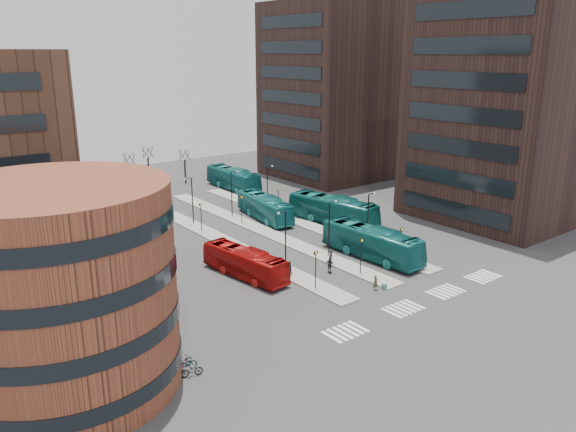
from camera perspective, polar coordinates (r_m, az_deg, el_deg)
ground at (r=49.78m, az=15.92°, el=-10.29°), size 160.00×160.00×0.00m
island_left at (r=68.07m, az=-6.80°, el=-2.38°), size 2.50×45.00×0.15m
island_mid at (r=71.15m, az=-2.66°, el=-1.44°), size 2.50×45.00×0.15m
island_right at (r=74.58m, az=1.11°, el=-0.59°), size 2.50×45.00×0.15m
suitcase at (r=54.73m, az=9.76°, el=-7.07°), size 0.51×0.45×0.53m
red_bus at (r=56.60m, az=-4.43°, el=-4.74°), size 3.88×10.83×2.95m
teal_bus_a at (r=62.05m, az=8.51°, el=-2.68°), size 3.58×12.74×3.51m
teal_bus_b at (r=75.75m, az=-2.39°, el=0.91°), size 4.45×12.07×3.28m
teal_bus_c at (r=73.85m, az=4.59°, el=0.62°), size 5.23×13.54×3.68m
teal_bus_d at (r=92.79m, az=-5.60°, el=3.80°), size 3.16×12.72×3.53m
traveller at (r=54.16m, az=8.89°, el=-6.71°), size 0.56×0.37×1.53m
commuter_a at (r=56.64m, az=0.08°, el=-5.39°), size 0.83×0.67×1.63m
commuter_b at (r=57.63m, az=4.28°, el=-5.00°), size 0.70×1.08×1.71m
commuter_c at (r=60.45m, az=4.33°, el=-4.06°), size 1.00×1.13×1.52m
bicycle_near at (r=41.78m, az=-10.39°, el=-14.63°), size 1.83×0.72×0.95m
bicycle_mid at (r=41.06m, az=-9.77°, el=-15.18°), size 1.66×0.89×0.96m
bicycle_far at (r=42.10m, az=-10.65°, el=-14.43°), size 1.82×1.15×0.90m
crosswalk_stripes at (r=53.20m, az=13.60°, el=-8.32°), size 22.35×2.40×0.01m
round_building at (r=39.53m, az=-22.23°, el=-6.94°), size 15.16×15.16×14.00m
tower_near at (r=80.59m, az=21.45°, el=10.41°), size 20.12×20.00×30.00m
tower_far at (r=102.37m, az=4.72°, el=12.49°), size 20.12×20.00×30.00m
sign_poles at (r=64.85m, az=0.58°, el=-1.05°), size 12.45×22.12×3.65m
lamp_posts at (r=68.94m, az=-1.31°, el=1.02°), size 14.04×20.24×6.12m
bare_trees at (r=98.52m, az=-13.39°, el=4.74°), size 10.97×8.14×5.90m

